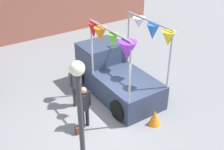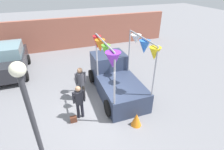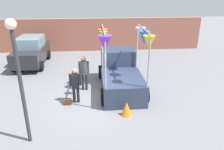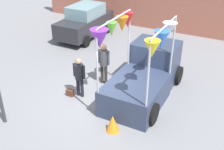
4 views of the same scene
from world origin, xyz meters
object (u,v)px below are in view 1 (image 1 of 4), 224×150
Objects in this scene: vendor_truck at (114,71)px; handbag at (79,130)px; person_customer at (84,104)px; street_lamp at (81,120)px; person_vendor at (76,82)px; folded_kite_bundle_tangerine at (155,118)px.

handbag is at bearing -147.42° from vendor_truck.
person_customer reaches higher than handbag.
vendor_truck is at bearing 33.03° from person_customer.
street_lamp is (-1.06, -2.39, 2.52)m from handbag.
street_lamp reaches higher than person_vendor.
person_vendor is 2.97× the size of folded_kite_bundle_tangerine.
person_customer is at bearing -146.97° from vendor_truck.
person_vendor is at bearing 75.08° from person_customer.
folded_kite_bundle_tangerine is at bearing -55.69° from person_vendor.
vendor_truck reaches higher than person_vendor.
vendor_truck is 3.07m from handbag.
vendor_truck is at bearing 3.36° from person_vendor.
person_customer is at bearing 148.59° from folded_kite_bundle_tangerine.
folded_kite_bundle_tangerine reaches higher than handbag.
street_lamp is (-1.41, -2.59, 1.68)m from person_customer.
street_lamp is at bearing -159.65° from folded_kite_bundle_tangerine.
vendor_truck is 1.82m from person_vendor.
vendor_truck is 2.57m from person_customer.
handbag is at bearing -114.93° from person_vendor.
handbag is 3.63m from street_lamp.
handbag is 2.69m from folded_kite_bundle_tangerine.
person_vendor is at bearing 65.07° from handbag.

